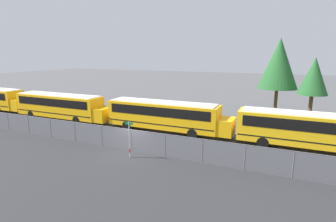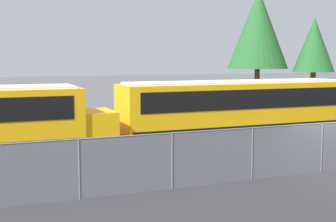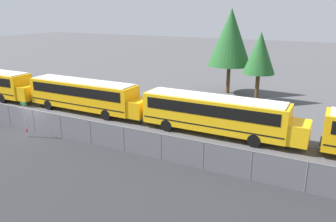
{
  "view_description": "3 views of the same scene",
  "coord_description": "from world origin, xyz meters",
  "views": [
    {
      "loc": [
        11.1,
        -17.67,
        7.89
      ],
      "look_at": [
        0.71,
        5.84,
        2.32
      ],
      "focal_mm": 28.0,
      "sensor_mm": 36.0,
      "label": 1
    },
    {
      "loc": [
        -11.82,
        -13.76,
        4.25
      ],
      "look_at": [
        -3.45,
        6.77,
        1.75
      ],
      "focal_mm": 50.0,
      "sensor_mm": 36.0,
      "label": 2
    },
    {
      "loc": [
        21.9,
        -17.8,
        9.68
      ],
      "look_at": [
        9.86,
        5.4,
        1.66
      ],
      "focal_mm": 35.0,
      "sensor_mm": 36.0,
      "label": 3
    }
  ],
  "objects": [
    {
      "name": "tree_1",
      "position": [
        10.33,
        20.41,
        6.69
      ],
      "size": [
        5.1,
        5.1,
        10.02
      ],
      "color": "#51381E",
      "rests_on": "ground_plane"
    },
    {
      "name": "tree_2",
      "position": [
        14.36,
        18.12,
        5.32
      ],
      "size": [
        3.44,
        3.44,
        7.6
      ],
      "color": "#51381E",
      "rests_on": "ground_plane"
    },
    {
      "name": "school_bus_3",
      "position": [
        0.23,
        6.16,
        1.88
      ],
      "size": [
        13.28,
        2.49,
        3.16
      ],
      "color": "#EDA80F",
      "rests_on": "ground_plane"
    },
    {
      "name": "ground_plane",
      "position": [
        0.0,
        0.0,
        0.0
      ],
      "size": [
        200.0,
        200.0,
        0.0
      ],
      "primitive_type": "plane",
      "color": "#4C4C4F"
    },
    {
      "name": "fence",
      "position": [
        -0.0,
        -0.0,
        0.95
      ],
      "size": [
        109.24,
        0.07,
        1.87
      ],
      "color": "#9EA0A5",
      "rests_on": "ground_plane"
    }
  ]
}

